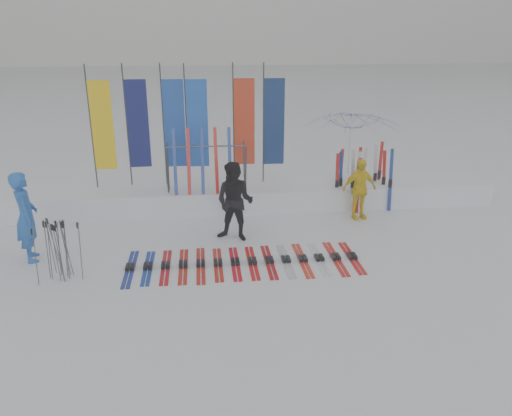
{
  "coord_description": "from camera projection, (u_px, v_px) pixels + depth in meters",
  "views": [
    {
      "loc": [
        -0.93,
        -8.37,
        4.62
      ],
      "look_at": [
        0.2,
        1.6,
        1.0
      ],
      "focal_mm": 35.0,
      "sensor_mm": 36.0,
      "label": 1
    }
  ],
  "objects": [
    {
      "name": "ground",
      "position": [
        255.0,
        286.0,
        9.49
      ],
      "size": [
        120.0,
        120.0,
        0.0
      ],
      "primitive_type": "plane",
      "color": "white",
      "rests_on": "ground"
    },
    {
      "name": "snow_bank",
      "position": [
        236.0,
        195.0,
        13.69
      ],
      "size": [
        14.0,
        1.6,
        0.6
      ],
      "primitive_type": "cube",
      "color": "white",
      "rests_on": "ground"
    },
    {
      "name": "person_blue",
      "position": [
        26.0,
        217.0,
        10.27
      ],
      "size": [
        0.66,
        0.81,
        1.92
      ],
      "primitive_type": "imported",
      "rotation": [
        0.0,
        0.0,
        1.89
      ],
      "color": "blue",
      "rests_on": "ground"
    },
    {
      "name": "person_black",
      "position": [
        235.0,
        202.0,
        11.29
      ],
      "size": [
        1.1,
        0.99,
        1.84
      ],
      "primitive_type": "imported",
      "rotation": [
        0.0,
        0.0,
        -0.41
      ],
      "color": "black",
      "rests_on": "ground"
    },
    {
      "name": "person_yellow",
      "position": [
        359.0,
        189.0,
        12.63
      ],
      "size": [
        0.97,
        0.52,
        1.56
      ],
      "primitive_type": "imported",
      "rotation": [
        0.0,
        0.0,
        0.16
      ],
      "color": "yellow",
      "rests_on": "ground"
    },
    {
      "name": "tent_canopy",
      "position": [
        351.0,
        151.0,
        14.59
      ],
      "size": [
        3.31,
        3.35,
        2.45
      ],
      "primitive_type": "imported",
      "rotation": [
        0.0,
        0.0,
        0.28
      ],
      "color": "white",
      "rests_on": "ground"
    },
    {
      "name": "ski_row",
      "position": [
        244.0,
        262.0,
        10.39
      ],
      "size": [
        4.81,
        1.69,
        0.07
      ],
      "color": "navy",
      "rests_on": "ground"
    },
    {
      "name": "pole_cluster",
      "position": [
        58.0,
        251.0,
        9.57
      ],
      "size": [
        0.9,
        0.51,
        1.25
      ],
      "color": "#595B60",
      "rests_on": "ground"
    },
    {
      "name": "feather_flags",
      "position": [
        188.0,
        124.0,
        13.15
      ],
      "size": [
        5.07,
        0.17,
        3.2
      ],
      "color": "#383A3F",
      "rests_on": "ground"
    },
    {
      "name": "ski_rack",
      "position": [
        206.0,
        162.0,
        12.86
      ],
      "size": [
        2.04,
        0.8,
        1.23
      ],
      "color": "#383A3F",
      "rests_on": "ground"
    },
    {
      "name": "upright_skis",
      "position": [
        362.0,
        178.0,
        13.5
      ],
      "size": [
        1.46,
        1.06,
        1.7
      ],
      "color": "red",
      "rests_on": "ground"
    }
  ]
}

